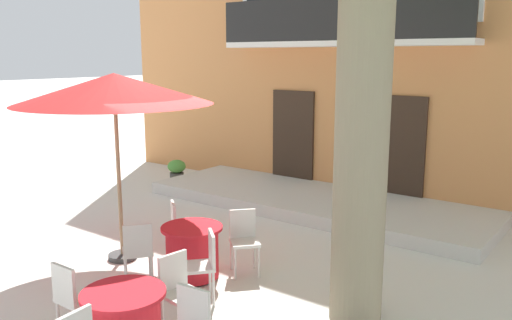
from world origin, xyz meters
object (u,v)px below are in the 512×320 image
(cafe_chair_near_tree_3, at_px, (244,237))
(cafe_chair_near_tree_2, at_px, (204,262))
(cafe_chair_near_tree_1, at_px, (138,249))
(cafe_chair_middle_3, at_px, (73,296))
(cafe_chair_middle_2, at_px, (179,288))
(cafe_table_near_tree, at_px, (192,251))
(ground_planter_left, at_px, (177,169))
(cafe_umbrella, at_px, (114,89))
(cafe_chair_near_tree_0, at_px, (181,226))

(cafe_chair_near_tree_3, bearing_deg, cafe_chair_near_tree_2, -80.63)
(cafe_chair_near_tree_1, xyz_separation_m, cafe_chair_middle_3, (0.53, -1.37, 0.00))
(cafe_chair_middle_2, xyz_separation_m, cafe_chair_middle_3, (-0.78, -0.83, 0.00))
(cafe_table_near_tree, xyz_separation_m, cafe_chair_near_tree_1, (-0.40, -0.64, 0.14))
(cafe_chair_middle_3, distance_m, ground_planter_left, 7.54)
(cafe_chair_near_tree_1, xyz_separation_m, cafe_chair_near_tree_2, (1.01, 0.21, 0.00))
(ground_planter_left, bearing_deg, cafe_table_near_tree, -42.81)
(cafe_table_near_tree, relative_size, cafe_chair_near_tree_1, 0.95)
(cafe_table_near_tree, bearing_deg, ground_planter_left, 137.19)
(cafe_chair_middle_3, xyz_separation_m, cafe_umbrella, (-1.50, 1.88, 2.08))
(cafe_umbrella, xyz_separation_m, ground_planter_left, (-2.99, 4.16, -2.30))
(cafe_chair_near_tree_2, distance_m, cafe_chair_near_tree_3, 1.06)
(cafe_table_near_tree, height_order, cafe_umbrella, cafe_umbrella)
(cafe_chair_near_tree_0, height_order, cafe_chair_near_tree_3, same)
(cafe_chair_middle_2, height_order, cafe_chair_middle_3, same)
(cafe_umbrella, bearing_deg, cafe_chair_middle_2, -24.75)
(cafe_table_near_tree, xyz_separation_m, cafe_chair_near_tree_0, (-0.63, 0.41, 0.14))
(cafe_chair_near_tree_0, bearing_deg, cafe_chair_middle_2, -45.81)
(ground_planter_left, bearing_deg, cafe_umbrella, -54.30)
(cafe_table_near_tree, distance_m, cafe_chair_middle_2, 1.50)
(cafe_umbrella, bearing_deg, cafe_chair_near_tree_1, -27.90)
(ground_planter_left, bearing_deg, cafe_chair_near_tree_0, -44.22)
(cafe_chair_near_tree_3, distance_m, ground_planter_left, 5.90)
(cafe_chair_near_tree_2, relative_size, cafe_umbrella, 0.31)
(cafe_table_near_tree, relative_size, cafe_umbrella, 0.30)
(cafe_chair_middle_3, bearing_deg, cafe_chair_middle_2, 46.96)
(cafe_chair_middle_2, bearing_deg, cafe_chair_near_tree_2, 111.66)
(cafe_chair_near_tree_2, relative_size, ground_planter_left, 1.65)
(cafe_chair_near_tree_1, distance_m, cafe_chair_near_tree_3, 1.51)
(cafe_chair_near_tree_3, relative_size, cafe_umbrella, 0.31)
(cafe_chair_near_tree_3, distance_m, cafe_chair_middle_2, 1.85)
(cafe_chair_near_tree_1, relative_size, cafe_chair_middle_3, 1.00)
(cafe_chair_near_tree_1, xyz_separation_m, cafe_chair_near_tree_3, (0.84, 1.25, 0.00))
(cafe_chair_near_tree_2, height_order, ground_planter_left, cafe_chair_near_tree_2)
(cafe_chair_near_tree_2, bearing_deg, ground_planter_left, 138.05)
(cafe_chair_near_tree_3, xyz_separation_m, cafe_chair_middle_3, (-0.31, -2.62, 0.00))
(cafe_umbrella, height_order, ground_planter_left, cafe_umbrella)
(cafe_chair_near_tree_1, relative_size, cafe_umbrella, 0.31)
(ground_planter_left, bearing_deg, cafe_chair_near_tree_1, -49.74)
(cafe_umbrella, bearing_deg, cafe_chair_near_tree_0, 36.34)
(cafe_chair_near_tree_1, bearing_deg, cafe_chair_near_tree_2, 11.61)
(cafe_chair_near_tree_3, height_order, cafe_chair_middle_3, same)
(cafe_chair_middle_2, bearing_deg, cafe_chair_near_tree_3, 104.66)
(cafe_chair_middle_2, height_order, cafe_umbrella, cafe_umbrella)
(cafe_chair_near_tree_2, distance_m, ground_planter_left, 6.69)
(cafe_chair_near_tree_3, bearing_deg, cafe_table_near_tree, -126.14)
(cafe_chair_near_tree_0, relative_size, cafe_chair_near_tree_1, 1.00)
(cafe_chair_near_tree_1, relative_size, ground_planter_left, 1.65)
(cafe_chair_near_tree_2, distance_m, cafe_chair_middle_2, 0.80)
(cafe_chair_near_tree_3, xyz_separation_m, cafe_umbrella, (-1.81, -0.74, 2.08))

